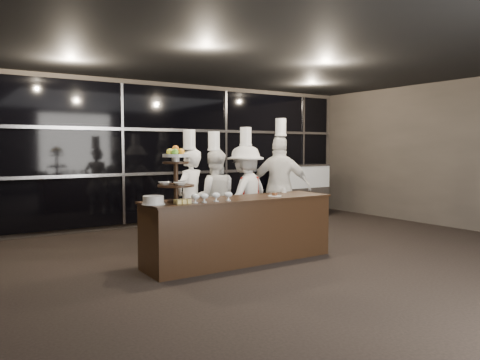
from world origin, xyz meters
TOP-DOWN VIEW (x-y plane):
  - room at (0.00, 0.00)m, footprint 10.00×10.00m
  - window_wall at (0.00, 4.94)m, footprint 8.60×0.10m
  - buffet_counter at (-0.71, 1.42)m, footprint 2.84×0.74m
  - display_stand at (-1.71, 1.42)m, footprint 0.48×0.48m
  - compotes at (-1.31, 1.20)m, footprint 0.61×0.11m
  - layer_cake at (-2.05, 1.37)m, footprint 0.30×0.30m
  - pastry_squares at (-1.70, 1.26)m, footprint 0.20×0.13m
  - small_plate at (-0.16, 1.32)m, footprint 0.20×0.20m
  - chef_cup at (0.29, 1.67)m, footprint 0.08×0.08m
  - display_case at (2.87, 4.30)m, footprint 1.37×0.60m
  - chef_a at (-1.00, 2.42)m, footprint 0.70×0.62m
  - chef_b at (-0.51, 2.50)m, footprint 0.95×0.87m
  - chef_c at (0.04, 2.38)m, footprint 1.24×0.99m
  - chef_d at (0.79, 2.40)m, footprint 1.07×1.10m

SIDE VIEW (x-z plane):
  - buffet_counter at x=-0.71m, z-range 0.01..0.93m
  - display_case at x=2.87m, z-range 0.07..1.31m
  - chef_b at x=-0.51m, z-range -0.14..1.76m
  - chef_a at x=-1.00m, z-range -0.12..1.79m
  - chef_c at x=0.04m, z-range -0.14..1.83m
  - small_plate at x=-0.16m, z-range 0.91..0.96m
  - chef_d at x=0.79m, z-range -0.14..2.01m
  - pastry_squares at x=-1.70m, z-range 0.92..0.97m
  - chef_cup at x=0.29m, z-range 0.92..0.99m
  - layer_cake at x=-2.05m, z-range 0.92..1.03m
  - compotes at x=-1.31m, z-range 0.94..1.06m
  - display_stand at x=-1.71m, z-range 0.97..1.71m
  - room at x=0.00m, z-range -3.50..6.50m
  - window_wall at x=0.00m, z-range 0.10..2.90m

